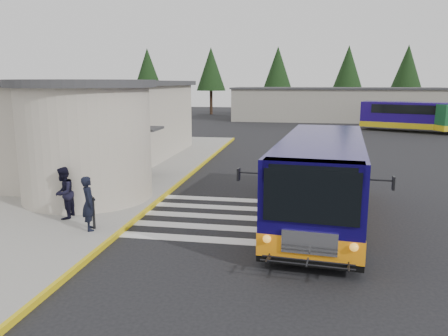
% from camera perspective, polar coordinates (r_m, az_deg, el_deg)
% --- Properties ---
extents(ground, '(140.00, 140.00, 0.00)m').
position_cam_1_polar(ground, '(16.71, 4.07, -5.78)').
color(ground, black).
rests_on(ground, ground).
extents(sidewalk, '(10.00, 34.00, 0.15)m').
position_cam_1_polar(sidewalk, '(23.05, -17.65, -1.35)').
color(sidewalk, gray).
rests_on(sidewalk, ground).
extents(curb_strip, '(0.12, 34.00, 0.16)m').
position_cam_1_polar(curb_strip, '(21.24, -5.72, -1.90)').
color(curb_strip, gold).
rests_on(curb_strip, ground).
extents(station_building, '(12.70, 18.70, 4.80)m').
position_cam_1_polar(station_building, '(26.09, -18.64, 5.53)').
color(station_building, '#B4AB98').
rests_on(station_building, ground).
extents(crosswalk, '(8.00, 5.35, 0.01)m').
position_cam_1_polar(crosswalk, '(16.00, 1.97, -6.50)').
color(crosswalk, silver).
rests_on(crosswalk, ground).
extents(depot_building, '(26.40, 8.40, 4.20)m').
position_cam_1_polar(depot_building, '(58.13, 14.47, 8.09)').
color(depot_building, gray).
rests_on(depot_building, ground).
extents(tree_line, '(58.40, 4.40, 10.00)m').
position_cam_1_polar(tree_line, '(66.10, 14.40, 12.47)').
color(tree_line, black).
rests_on(tree_line, ground).
extents(transit_bus, '(4.17, 10.67, 2.95)m').
position_cam_1_polar(transit_bus, '(15.73, 12.57, -1.77)').
color(transit_bus, '#0E064C').
rests_on(transit_bus, ground).
extents(pedestrian_a, '(0.69, 0.77, 1.77)m').
position_cam_1_polar(pedestrian_a, '(14.70, -17.25, -4.43)').
color(pedestrian_a, black).
rests_on(pedestrian_a, sidewalk).
extents(pedestrian_b, '(0.81, 0.97, 1.83)m').
position_cam_1_polar(pedestrian_b, '(16.21, -20.21, -3.08)').
color(pedestrian_b, black).
rests_on(pedestrian_b, sidewalk).
extents(bollard, '(0.09, 0.09, 1.06)m').
position_cam_1_polar(bollard, '(14.85, -16.66, -5.66)').
color(bollard, black).
rests_on(bollard, sidewalk).
extents(far_bus_a, '(10.07, 6.11, 2.52)m').
position_cam_1_polar(far_bus_a, '(47.52, 23.48, 6.35)').
color(far_bus_a, '#1A0864').
rests_on(far_bus_a, ground).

